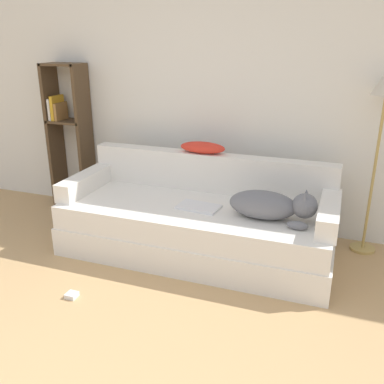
# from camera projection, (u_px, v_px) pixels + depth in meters

# --- Properties ---
(wall_back) EXTENTS (8.16, 0.06, 2.70)m
(wall_back) POSITION_uv_depth(u_px,v_px,m) (212.00, 84.00, 3.96)
(wall_back) COLOR silver
(wall_back) RESTS_ON ground_plane
(couch) EXTENTS (2.27, 0.92, 0.45)m
(couch) POSITION_uv_depth(u_px,v_px,m) (196.00, 230.00, 3.64)
(couch) COLOR silver
(couch) RESTS_ON ground_plane
(couch_backrest) EXTENTS (2.23, 0.15, 0.34)m
(couch_backrest) POSITION_uv_depth(u_px,v_px,m) (210.00, 172.00, 3.84)
(couch_backrest) COLOR silver
(couch_backrest) RESTS_ON couch
(couch_arm_left) EXTENTS (0.15, 0.73, 0.16)m
(couch_arm_left) POSITION_uv_depth(u_px,v_px,m) (86.00, 182.00, 3.87)
(couch_arm_left) COLOR silver
(couch_arm_left) RESTS_ON couch
(couch_arm_right) EXTENTS (0.15, 0.73, 0.16)m
(couch_arm_right) POSITION_uv_depth(u_px,v_px,m) (329.00, 213.00, 3.19)
(couch_arm_right) COLOR silver
(couch_arm_right) RESTS_ON couch
(dog) EXTENTS (0.67, 0.31, 0.25)m
(dog) POSITION_uv_depth(u_px,v_px,m) (271.00, 205.00, 3.26)
(dog) COLOR slate
(dog) RESTS_ON couch
(laptop) EXTENTS (0.36, 0.24, 0.02)m
(laptop) POSITION_uv_depth(u_px,v_px,m) (199.00, 207.00, 3.50)
(laptop) COLOR silver
(laptop) RESTS_ON couch
(throw_pillow) EXTENTS (0.41, 0.17, 0.10)m
(throw_pillow) POSITION_uv_depth(u_px,v_px,m) (203.00, 147.00, 3.80)
(throw_pillow) COLOR red
(throw_pillow) RESTS_ON couch_backrest
(bookshelf) EXTENTS (0.41, 0.26, 1.52)m
(bookshelf) POSITION_uv_depth(u_px,v_px,m) (68.00, 130.00, 4.45)
(bookshelf) COLOR #4C3823
(bookshelf) RESTS_ON ground_plane
(power_adapter) EXTENTS (0.08, 0.08, 0.03)m
(power_adapter) POSITION_uv_depth(u_px,v_px,m) (72.00, 295.00, 3.08)
(power_adapter) COLOR silver
(power_adapter) RESTS_ON ground_plane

